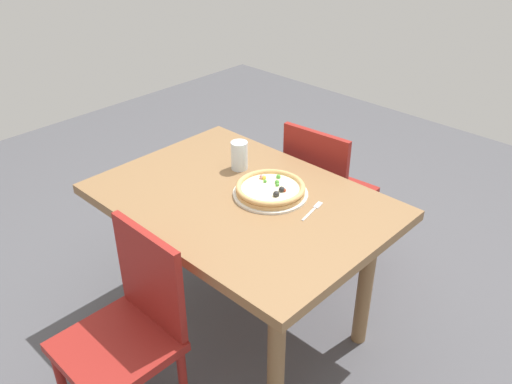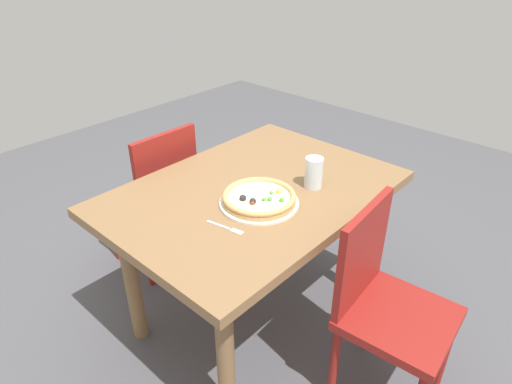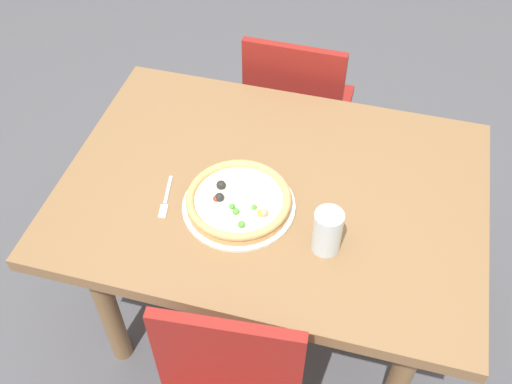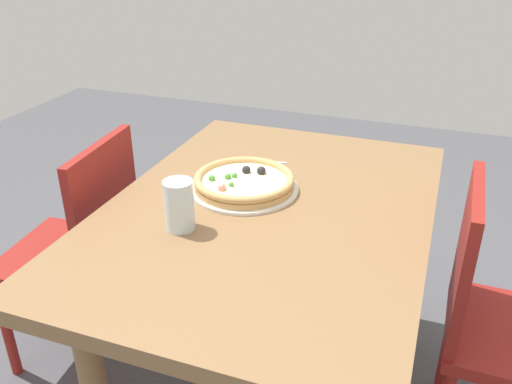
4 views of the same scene
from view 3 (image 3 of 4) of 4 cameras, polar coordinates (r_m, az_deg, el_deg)
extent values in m
plane|color=#4C4C51|center=(2.40, 1.23, -11.48)|extent=(6.00, 6.00, 0.00)
cube|color=olive|center=(1.81, 1.59, 0.07)|extent=(1.27, 0.91, 0.04)
cylinder|color=olive|center=(2.28, 15.29, -2.97)|extent=(0.07, 0.07, 0.70)
cylinder|color=olive|center=(2.39, -8.22, 1.69)|extent=(0.07, 0.07, 0.70)
cylinder|color=olive|center=(1.94, 13.78, -16.75)|extent=(0.07, 0.07, 0.70)
cylinder|color=olive|center=(2.07, -14.23, -10.33)|extent=(0.07, 0.07, 0.70)
cylinder|color=maroon|center=(2.84, 1.38, 7.20)|extent=(0.04, 0.04, 0.41)
cylinder|color=maroon|center=(2.80, 8.16, 5.89)|extent=(0.04, 0.04, 0.41)
cylinder|color=maroon|center=(2.60, -0.53, 2.46)|extent=(0.04, 0.04, 0.41)
cylinder|color=maroon|center=(2.56, 6.81, 0.97)|extent=(0.04, 0.04, 0.41)
cube|color=maroon|center=(2.54, 4.23, 7.87)|extent=(0.40, 0.40, 0.04)
cube|color=maroon|center=(2.26, 3.49, 9.40)|extent=(0.38, 0.03, 0.42)
cube|color=maroon|center=(1.56, -2.69, -16.37)|extent=(0.38, 0.06, 0.42)
cylinder|color=silver|center=(1.74, -1.66, -1.33)|extent=(0.33, 0.33, 0.01)
cylinder|color=tan|center=(1.73, -1.67, -1.03)|extent=(0.31, 0.31, 0.02)
cylinder|color=beige|center=(1.72, -1.68, -0.77)|extent=(0.27, 0.27, 0.01)
torus|color=tan|center=(1.71, -1.68, -0.62)|extent=(0.31, 0.31, 0.02)
sphere|color=#4C9E38|center=(1.65, -1.40, -3.13)|extent=(0.02, 0.02, 0.02)
sphere|color=#262626|center=(1.74, -3.38, 0.67)|extent=(0.03, 0.03, 0.03)
sphere|color=#4C9E38|center=(1.69, -2.32, -1.39)|extent=(0.02, 0.02, 0.02)
sphere|color=#4C9E38|center=(1.68, -1.94, -1.89)|extent=(0.02, 0.02, 0.02)
sphere|color=#4C9E38|center=(1.69, -0.18, -1.46)|extent=(0.02, 0.02, 0.02)
sphere|color=gold|center=(1.67, 0.38, -2.04)|extent=(0.02, 0.02, 0.02)
sphere|color=#E58C7F|center=(1.67, 0.79, -2.04)|extent=(0.02, 0.02, 0.02)
sphere|color=#262626|center=(1.71, -3.55, -0.51)|extent=(0.03, 0.03, 0.03)
sphere|color=maroon|center=(1.71, -3.87, -0.64)|extent=(0.02, 0.02, 0.02)
cube|color=silver|center=(1.80, -8.47, 0.24)|extent=(0.03, 0.11, 0.00)
cube|color=silver|center=(1.75, -8.93, -1.83)|extent=(0.03, 0.05, 0.00)
cylinder|color=silver|center=(1.61, 6.88, -3.78)|extent=(0.08, 0.08, 0.14)
camera|label=1|loc=(3.11, -25.63, 43.50)|focal=37.87mm
camera|label=2|loc=(1.56, -70.37, 2.68)|focal=31.43mm
camera|label=4|loc=(2.01, 47.51, 16.63)|focal=37.79mm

